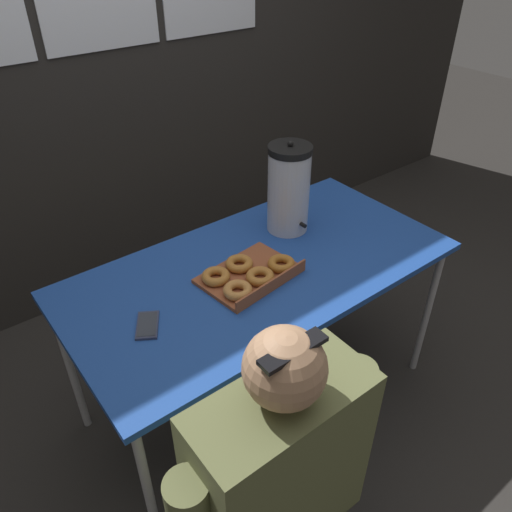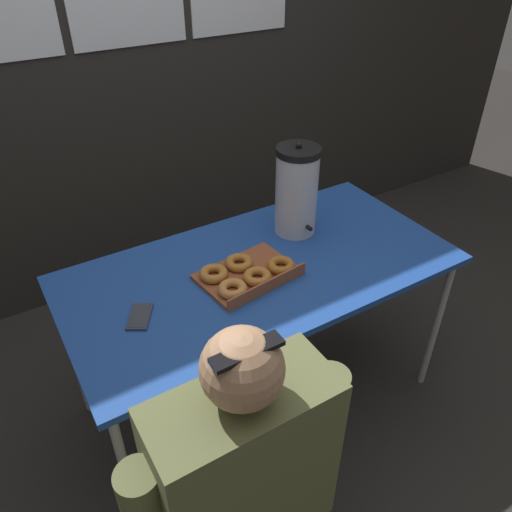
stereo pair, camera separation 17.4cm
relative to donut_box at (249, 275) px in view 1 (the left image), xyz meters
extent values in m
plane|color=#2D2B28|center=(0.09, 0.04, -0.79)|extent=(12.00, 12.00, 0.00)
cube|color=#282623|center=(0.09, 1.31, 0.59)|extent=(6.00, 0.10, 2.77)
cube|color=#1E479E|center=(0.09, 0.04, -0.04)|extent=(1.55, 0.79, 0.03)
cylinder|color=#ADADB2|center=(-0.64, -0.31, -0.42)|extent=(0.03, 0.03, 0.74)
cylinder|color=#ADADB2|center=(0.82, -0.31, -0.42)|extent=(0.03, 0.03, 0.74)
cylinder|color=#ADADB2|center=(-0.64, 0.38, -0.42)|extent=(0.03, 0.03, 0.74)
cylinder|color=#ADADB2|center=(0.82, 0.38, -0.42)|extent=(0.03, 0.03, 0.74)
cube|color=brown|center=(0.01, 0.01, -0.01)|extent=(0.40, 0.30, 0.02)
cube|color=brown|center=(0.03, -0.11, 0.01)|extent=(0.36, 0.05, 0.04)
torus|color=#C3813E|center=(-0.10, -0.06, 0.01)|extent=(0.13, 0.13, 0.03)
torus|color=#B3702E|center=(0.02, -0.05, 0.01)|extent=(0.14, 0.14, 0.03)
torus|color=#A86624|center=(0.13, -0.03, 0.01)|extent=(0.12, 0.12, 0.03)
torus|color=#B3712F|center=(-0.11, 0.06, 0.01)|extent=(0.13, 0.13, 0.03)
torus|color=#B16E2C|center=(0.00, 0.07, 0.01)|extent=(0.11, 0.11, 0.03)
cylinder|color=silver|center=(0.36, 0.19, 0.16)|extent=(0.18, 0.18, 0.36)
cylinder|color=black|center=(0.36, 0.19, 0.35)|extent=(0.18, 0.18, 0.03)
sphere|color=black|center=(0.36, 0.19, 0.37)|extent=(0.02, 0.02, 0.02)
cylinder|color=black|center=(0.36, 0.10, 0.04)|extent=(0.02, 0.04, 0.02)
cube|color=#2D334C|center=(-0.43, 0.00, -0.02)|extent=(0.13, 0.15, 0.01)
cube|color=#2D333D|center=(-0.43, 0.00, -0.01)|extent=(0.11, 0.13, 0.00)
cube|color=#60663D|center=(-0.40, -0.66, -0.04)|extent=(0.47, 0.21, 0.55)
sphere|color=tan|center=(-0.40, -0.66, 0.33)|extent=(0.19, 0.19, 0.19)
cube|color=black|center=(-0.40, -0.69, 0.41)|extent=(0.16, 0.04, 0.01)
cylinder|color=#60663D|center=(-0.13, -0.66, -0.07)|extent=(0.10, 0.10, 0.44)
camera|label=1|loc=(-0.90, -1.21, 1.15)|focal=35.00mm
camera|label=2|loc=(-0.76, -1.31, 1.15)|focal=35.00mm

